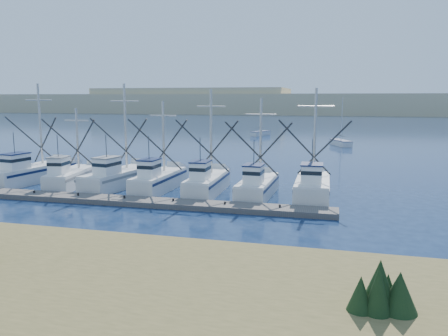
% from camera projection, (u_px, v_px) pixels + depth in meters
% --- Properties ---
extents(ground, '(500.00, 500.00, 0.00)m').
position_uv_depth(ground, '(241.00, 241.00, 24.75)').
color(ground, '#0C1B38').
rests_on(ground, ground).
extents(floating_dock, '(30.14, 2.31, 0.40)m').
position_uv_depth(floating_dock, '(136.00, 201.00, 33.45)').
color(floating_dock, '#595450').
rests_on(floating_dock, ground).
extents(dune_ridge, '(360.00, 60.00, 10.00)m').
position_uv_depth(dune_ridge, '(326.00, 104.00, 224.85)').
color(dune_ridge, tan).
rests_on(dune_ridge, ground).
extents(trawler_fleet, '(29.91, 9.22, 9.43)m').
position_uv_depth(trawler_fleet, '(155.00, 180.00, 38.27)').
color(trawler_fleet, silver).
rests_on(trawler_fleet, ground).
extents(sailboat_near, '(3.73, 5.74, 8.10)m').
position_uv_depth(sailboat_near, '(341.00, 143.00, 74.01)').
color(sailboat_near, silver).
rests_on(sailboat_near, ground).
extents(sailboat_far, '(3.72, 5.62, 8.10)m').
position_uv_depth(sailboat_far, '(260.00, 133.00, 93.92)').
color(sailboat_far, silver).
rests_on(sailboat_far, ground).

